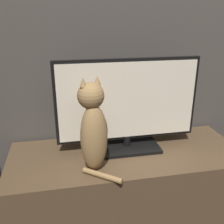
{
  "coord_description": "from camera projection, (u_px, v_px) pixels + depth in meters",
  "views": [
    {
      "loc": [
        -0.36,
        -0.43,
        1.29
      ],
      "look_at": [
        -0.1,
        0.87,
        0.79
      ],
      "focal_mm": 42.0,
      "sensor_mm": 36.0,
      "label": 1
    }
  ],
  "objects": [
    {
      "name": "tv",
      "position": [
        128.0,
        106.0,
        1.53
      ],
      "size": [
        0.85,
        0.23,
        0.55
      ],
      "color": "black",
      "rests_on": "tv_stand"
    },
    {
      "name": "tv_stand",
      "position": [
        126.0,
        187.0,
        1.66
      ],
      "size": [
        1.39,
        0.54,
        0.5
      ],
      "color": "brown",
      "rests_on": "ground_plane"
    },
    {
      "name": "wall_back",
      "position": [
        116.0,
        11.0,
        1.58
      ],
      "size": [
        4.8,
        0.05,
        2.6
      ],
      "color": "#47423D",
      "rests_on": "ground_plane"
    },
    {
      "name": "cat",
      "position": [
        93.0,
        128.0,
        1.33
      ],
      "size": [
        0.21,
        0.28,
        0.5
      ],
      "rotation": [
        0.0,
        0.0,
        0.29
      ],
      "color": "#997547",
      "rests_on": "tv_stand"
    }
  ]
}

